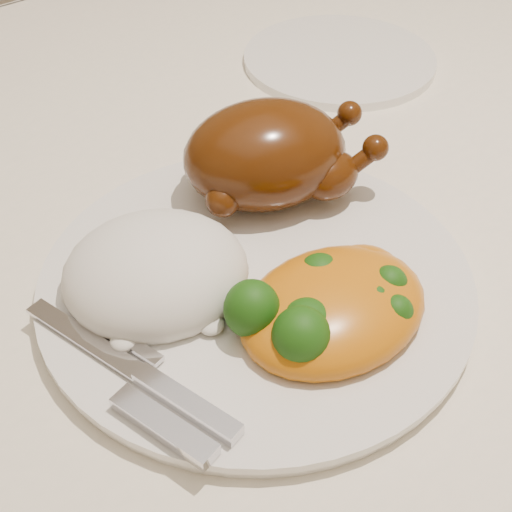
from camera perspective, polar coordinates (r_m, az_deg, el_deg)
dining_table at (r=0.65m, az=-6.52°, el=-5.57°), size 1.60×0.90×0.76m
tablecloth at (r=0.59m, az=-7.06°, el=-0.82°), size 1.73×1.03×0.18m
dinner_plate at (r=0.52m, az=0.00°, el=-2.16°), size 0.36×0.36×0.01m
side_plate at (r=0.82m, az=6.68°, el=15.38°), size 0.28×0.28×0.01m
roast_chicken at (r=0.57m, az=1.14°, el=8.16°), size 0.18×0.14×0.08m
rice_mound at (r=0.51m, az=-8.01°, el=-1.41°), size 0.17×0.16×0.07m
mac_and_cheese at (r=0.48m, az=5.91°, el=-3.95°), size 0.14×0.11×0.06m
cutlery at (r=0.45m, az=-8.41°, el=-10.43°), size 0.06×0.18×0.01m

